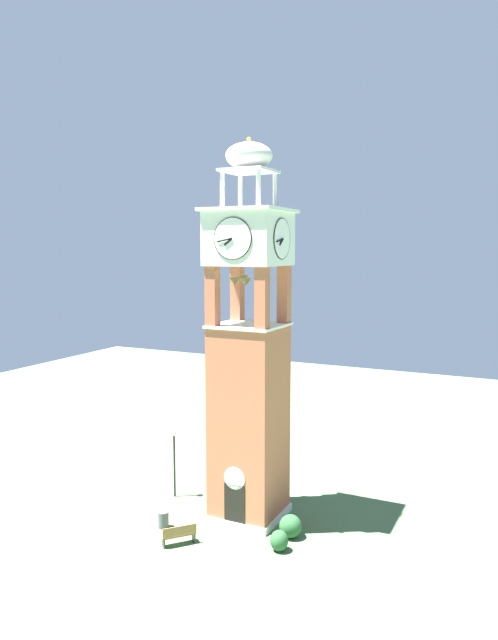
% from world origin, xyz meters
% --- Properties ---
extents(ground, '(80.00, 80.00, 0.00)m').
position_xyz_m(ground, '(0.00, 0.00, 0.00)').
color(ground, '#517547').
extents(clock_tower, '(3.77, 3.77, 18.76)m').
position_xyz_m(clock_tower, '(0.00, -0.00, 7.70)').
color(clock_tower, '#AD5B42').
rests_on(clock_tower, ground).
extents(park_bench, '(1.38, 1.49, 0.95)m').
position_xyz_m(park_bench, '(-1.57, -4.12, 0.48)').
color(park_bench, brown).
rests_on(park_bench, ground).
extents(lamp_post, '(0.36, 0.36, 3.78)m').
position_xyz_m(lamp_post, '(-4.73, 0.41, 2.63)').
color(lamp_post, black).
rests_on(lamp_post, ground).
extents(trash_bin, '(0.52, 0.52, 0.80)m').
position_xyz_m(trash_bin, '(-3.19, -2.99, 0.40)').
color(trash_bin, '#4C4C51').
rests_on(trash_bin, ground).
extents(shrub_near_entry, '(1.07, 1.07, 1.08)m').
position_xyz_m(shrub_near_entry, '(2.75, -1.18, 0.54)').
color(shrub_near_entry, '#234C28').
rests_on(shrub_near_entry, ground).
extents(shrub_left_of_tower, '(1.21, 1.21, 0.89)m').
position_xyz_m(shrub_left_of_tower, '(-0.09, 3.24, 0.44)').
color(shrub_left_of_tower, '#234C28').
rests_on(shrub_left_of_tower, ground).
extents(shrub_behind_bench, '(0.83, 0.83, 0.95)m').
position_xyz_m(shrub_behind_bench, '(2.78, -2.60, 0.47)').
color(shrub_behind_bench, '#234C28').
rests_on(shrub_behind_bench, ground).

